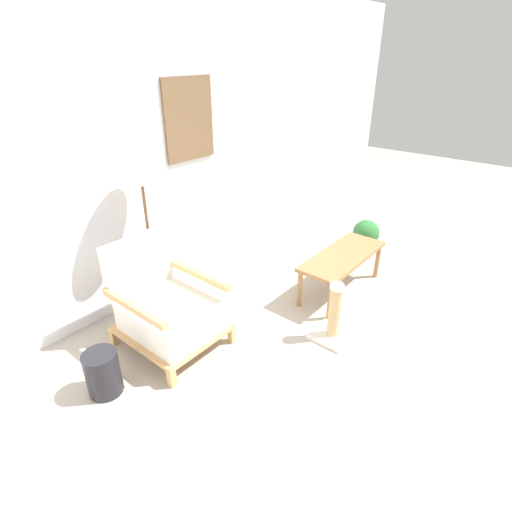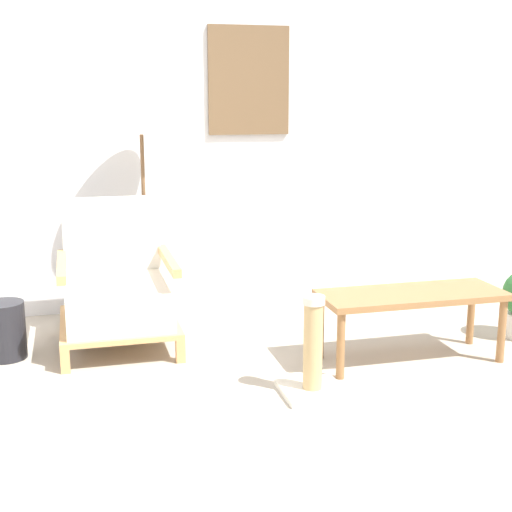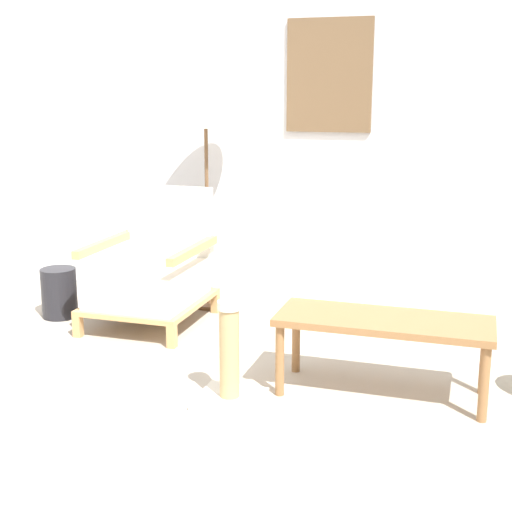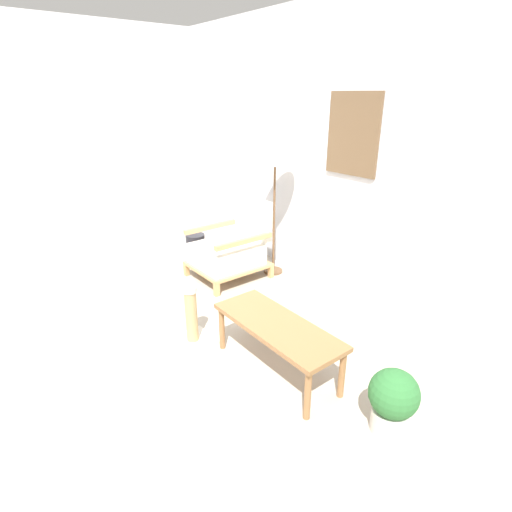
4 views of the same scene
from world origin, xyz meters
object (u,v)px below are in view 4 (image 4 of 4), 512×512
Objects in this scene: armchair at (231,249)px; potted_plant at (393,400)px; scratching_post at (192,324)px; floor_lamp at (275,154)px; coffee_table at (277,330)px; vase at (196,247)px.

armchair is 1.98× the size of potted_plant.
scratching_post is at bearing -48.48° from armchair.
floor_lamp is 2.96× the size of scratching_post.
armchair is 1.11m from floor_lamp.
scratching_post is (-0.68, -0.31, -0.17)m from coffee_table.
scratching_post is at bearing -162.88° from potted_plant.
vase is 0.65× the size of scratching_post.
scratching_post reaches higher than vase.
armchair is 1.70m from coffee_table.
floor_lamp reaches higher than scratching_post.
coffee_table is 0.87m from potted_plant.
vase is 0.76× the size of potted_plant.
coffee_table is (1.34, -1.11, -0.97)m from floor_lamp.
scratching_post is (1.51, -0.91, 0.01)m from vase.
armchair reaches higher than scratching_post.
potted_plant is (2.19, -0.95, -1.09)m from floor_lamp.
vase is at bearing -172.21° from armchair.
coffee_table is (1.56, -0.68, 0.02)m from armchair.
coffee_table is at bearing -23.71° from armchair.
potted_plant is (3.04, -0.44, 0.07)m from vase.
armchair reaches higher than coffee_table.
vase is at bearing 171.85° from potted_plant.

